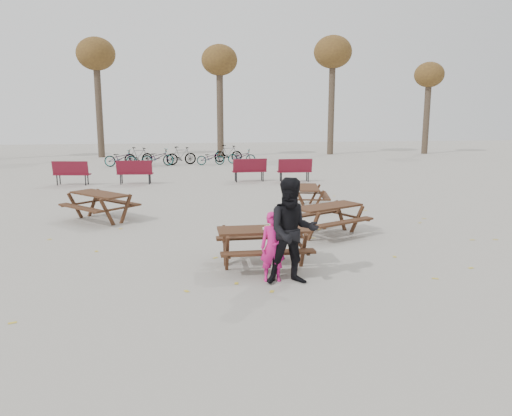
{
  "coord_description": "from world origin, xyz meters",
  "views": [
    {
      "loc": [
        -1.54,
        -9.51,
        3.07
      ],
      "look_at": [
        0.0,
        1.0,
        1.0
      ],
      "focal_mm": 35.0,
      "sensor_mm": 36.0,
      "label": 1
    }
  ],
  "objects": [
    {
      "name": "picnic_table_north",
      "position": [
        -3.91,
        4.89,
        0.4
      ],
      "size": [
        2.34,
        2.36,
        0.79
      ],
      "primitive_type": null,
      "rotation": [
        0.0,
        0.0,
        -0.81
      ],
      "color": "#371E14",
      "rests_on": "ground"
    },
    {
      "name": "ground",
      "position": [
        0.0,
        0.0,
        0.0
      ],
      "size": [
        80.0,
        80.0,
        0.0
      ],
      "primitive_type": "plane",
      "color": "gray",
      "rests_on": "ground"
    },
    {
      "name": "picnic_table_east",
      "position": [
        2.0,
        2.29,
        0.38
      ],
      "size": [
        2.22,
        2.06,
        0.76
      ],
      "primitive_type": null,
      "rotation": [
        0.0,
        0.0,
        0.47
      ],
      "color": "#371E14",
      "rests_on": "ground"
    },
    {
      "name": "picnic_table_far",
      "position": [
        2.42,
        5.91,
        0.34
      ],
      "size": [
        1.54,
        1.78,
        0.68
      ],
      "primitive_type": null,
      "rotation": [
        0.0,
        0.0,
        1.39
      ],
      "color": "#371E14",
      "rests_on": "ground"
    },
    {
      "name": "adult",
      "position": [
        0.35,
        -1.08,
        0.96
      ],
      "size": [
        0.96,
        0.76,
        1.93
      ],
      "primitive_type": "imported",
      "rotation": [
        0.0,
        0.0,
        -0.04
      ],
      "color": "black",
      "rests_on": "ground"
    },
    {
      "name": "main_picnic_table",
      "position": [
        0.0,
        0.0,
        0.59
      ],
      "size": [
        1.8,
        1.45,
        0.78
      ],
      "color": "#371E14",
      "rests_on": "ground"
    },
    {
      "name": "bicycle_row",
      "position": [
        -1.74,
        19.79,
        0.49
      ],
      "size": [
        8.74,
        2.66,
        1.06
      ],
      "color": "black",
      "rests_on": "ground"
    },
    {
      "name": "bread_roll",
      "position": [
        0.07,
        -0.08,
        0.83
      ],
      "size": [
        0.14,
        0.06,
        0.05
      ],
      "primitive_type": "ellipsoid",
      "color": "tan",
      "rests_on": "food_tray"
    },
    {
      "name": "soda_bottle",
      "position": [
        0.12,
        -0.16,
        0.85
      ],
      "size": [
        0.07,
        0.07,
        0.17
      ],
      "color": "silver",
      "rests_on": "main_picnic_table"
    },
    {
      "name": "food_tray",
      "position": [
        0.07,
        -0.08,
        0.79
      ],
      "size": [
        0.18,
        0.11,
        0.03
      ],
      "primitive_type": "cube",
      "color": "white",
      "rests_on": "main_picnic_table"
    },
    {
      "name": "child",
      "position": [
        0.04,
        -0.89,
        0.64
      ],
      "size": [
        0.49,
        0.34,
        1.29
      ],
      "primitive_type": "imported",
      "rotation": [
        0.0,
        0.0,
        -0.06
      ],
      "color": "#D51A78",
      "rests_on": "ground"
    },
    {
      "name": "tree_row",
      "position": [
        0.9,
        25.15,
        6.19
      ],
      "size": [
        32.17,
        3.52,
        8.26
      ],
      "color": "#382B21",
      "rests_on": "ground"
    },
    {
      "name": "fallen_leaves",
      "position": [
        0.5,
        2.5,
        0.0
      ],
      "size": [
        11.0,
        11.0,
        0.01
      ],
      "primitive_type": null,
      "color": "gold",
      "rests_on": "ground"
    },
    {
      "name": "park_bench_row",
      "position": [
        -1.28,
        12.16,
        0.52
      ],
      "size": [
        11.08,
        0.98,
        1.03
      ],
      "color": "maroon",
      "rests_on": "ground"
    }
  ]
}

